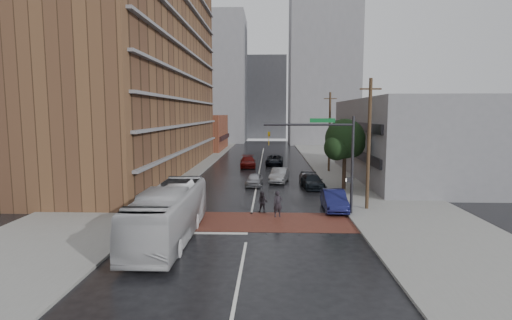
# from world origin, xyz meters

# --- Properties ---
(ground) EXTENTS (160.00, 160.00, 0.00)m
(ground) POSITION_xyz_m (0.00, 0.00, 0.00)
(ground) COLOR black
(ground) RESTS_ON ground
(crosswalk) EXTENTS (14.00, 5.00, 0.02)m
(crosswalk) POSITION_xyz_m (0.00, 0.50, 0.01)
(crosswalk) COLOR brown
(crosswalk) RESTS_ON ground
(sidewalk_west) EXTENTS (9.00, 90.00, 0.15)m
(sidewalk_west) POSITION_xyz_m (-11.50, 25.00, 0.07)
(sidewalk_west) COLOR gray
(sidewalk_west) RESTS_ON ground
(sidewalk_east) EXTENTS (9.00, 90.00, 0.15)m
(sidewalk_east) POSITION_xyz_m (11.50, 25.00, 0.07)
(sidewalk_east) COLOR gray
(sidewalk_east) RESTS_ON ground
(apartment_block) EXTENTS (10.00, 44.00, 28.00)m
(apartment_block) POSITION_xyz_m (-14.00, 24.00, 14.00)
(apartment_block) COLOR brown
(apartment_block) RESTS_ON ground
(storefront_west) EXTENTS (8.00, 16.00, 7.00)m
(storefront_west) POSITION_xyz_m (-12.00, 54.00, 3.50)
(storefront_west) COLOR brown
(storefront_west) RESTS_ON ground
(building_east) EXTENTS (11.00, 26.00, 9.00)m
(building_east) POSITION_xyz_m (16.50, 20.00, 4.50)
(building_east) COLOR gray
(building_east) RESTS_ON ground
(distant_tower_west) EXTENTS (18.00, 16.00, 32.00)m
(distant_tower_west) POSITION_xyz_m (-14.00, 78.00, 16.00)
(distant_tower_west) COLOR gray
(distant_tower_west) RESTS_ON ground
(distant_tower_east) EXTENTS (16.00, 14.00, 36.00)m
(distant_tower_east) POSITION_xyz_m (14.00, 72.00, 18.00)
(distant_tower_east) COLOR gray
(distant_tower_east) RESTS_ON ground
(distant_tower_center) EXTENTS (12.00, 10.00, 24.00)m
(distant_tower_center) POSITION_xyz_m (0.00, 95.00, 12.00)
(distant_tower_center) COLOR gray
(distant_tower_center) RESTS_ON ground
(street_tree) EXTENTS (4.20, 4.10, 6.90)m
(street_tree) POSITION_xyz_m (8.52, 12.03, 4.73)
(street_tree) COLOR #332319
(street_tree) RESTS_ON ground
(signal_mast) EXTENTS (6.50, 0.30, 7.20)m
(signal_mast) POSITION_xyz_m (5.85, 2.50, 4.73)
(signal_mast) COLOR #2D2D33
(signal_mast) RESTS_ON ground
(utility_pole_near) EXTENTS (1.60, 0.26, 10.00)m
(utility_pole_near) POSITION_xyz_m (8.80, 4.00, 5.14)
(utility_pole_near) COLOR #473321
(utility_pole_near) RESTS_ON ground
(utility_pole_far) EXTENTS (1.60, 0.26, 10.00)m
(utility_pole_far) POSITION_xyz_m (8.80, 24.00, 5.14)
(utility_pole_far) COLOR #473321
(utility_pole_far) RESTS_ON ground
(transit_bus) EXTENTS (2.72, 11.28, 3.14)m
(transit_bus) POSITION_xyz_m (-4.54, -3.56, 1.57)
(transit_bus) COLOR #BBBBBD
(transit_bus) RESTS_ON ground
(pedestrian_a) EXTENTS (0.79, 0.63, 1.89)m
(pedestrian_a) POSITION_xyz_m (1.94, 1.78, 0.94)
(pedestrian_a) COLOR black
(pedestrian_a) RESTS_ON ground
(pedestrian_b) EXTENTS (0.92, 0.81, 1.60)m
(pedestrian_b) POSITION_xyz_m (0.83, 3.00, 0.80)
(pedestrian_b) COLOR black
(pedestrian_b) RESTS_ON ground
(car_travel_a) EXTENTS (1.85, 3.89, 1.28)m
(car_travel_a) POSITION_xyz_m (-0.23, 14.06, 0.64)
(car_travel_a) COLOR #A5A7AD
(car_travel_a) RESTS_ON ground
(car_travel_b) EXTENTS (2.41, 4.87, 1.53)m
(car_travel_b) POSITION_xyz_m (2.38, 16.26, 0.77)
(car_travel_b) COLOR #979A9E
(car_travel_b) RESTS_ON ground
(car_travel_c) EXTENTS (2.38, 5.29, 1.50)m
(car_travel_c) POSITION_xyz_m (-1.69, 28.29, 0.75)
(car_travel_c) COLOR maroon
(car_travel_c) RESTS_ON ground
(suv_travel) EXTENTS (2.68, 5.27, 1.43)m
(suv_travel) POSITION_xyz_m (2.02, 30.77, 0.71)
(suv_travel) COLOR black
(suv_travel) RESTS_ON ground
(car_parked_near) EXTENTS (1.69, 4.72, 1.55)m
(car_parked_near) POSITION_xyz_m (6.30, 4.00, 0.78)
(car_parked_near) COLOR #141749
(car_parked_near) RESTS_ON ground
(car_parked_mid) EXTENTS (2.29, 4.81, 1.35)m
(car_parked_mid) POSITION_xyz_m (5.57, 13.08, 0.68)
(car_parked_mid) COLOR black
(car_parked_mid) RESTS_ON ground
(car_parked_far) EXTENTS (1.72, 4.02, 1.36)m
(car_parked_far) POSITION_xyz_m (5.32, 16.00, 0.68)
(car_parked_far) COLOR #ACADB4
(car_parked_far) RESTS_ON ground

